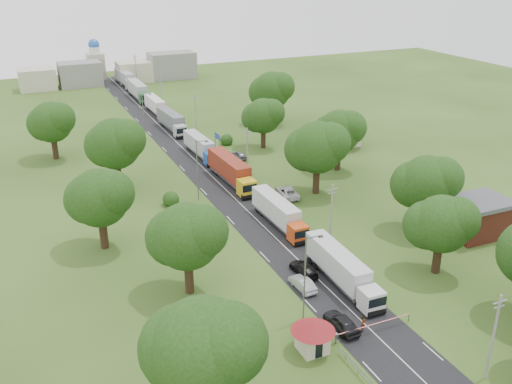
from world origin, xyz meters
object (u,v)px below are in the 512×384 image
guard_booth (313,332)px  info_sign (217,139)px  car_lane_front (341,322)px  car_lane_mid (303,284)px  pedestrian_near (363,324)px  boom_barrier (362,328)px  truck_0 (341,269)px

guard_booth → info_sign: 61.27m
car_lane_front → car_lane_mid: 8.44m
car_lane_mid → pedestrian_near: size_ratio=2.34×
car_lane_mid → pedestrian_near: pedestrian_near is taller
boom_barrier → car_lane_mid: size_ratio=2.16×
pedestrian_near → boom_barrier: bearing=-162.4°
info_sign → truck_0: bearing=-93.8°
car_lane_front → pedestrian_near: 2.23m
info_sign → car_lane_front: 58.77m
info_sign → car_lane_front: bearing=-97.8°
truck_0 → guard_booth: bearing=-134.0°
guard_booth → car_lane_front: 5.00m
pedestrian_near → guard_booth: bearing=152.4°
boom_barrier → car_lane_front: (-1.38, 1.81, -0.07)m
guard_booth → truck_0: size_ratio=0.31×
info_sign → pedestrian_near: bearing=-95.9°
boom_barrier → car_lane_front: size_ratio=1.91×
truck_0 → pedestrian_near: (-2.80, -8.89, -1.20)m
boom_barrier → truck_0: (3.22, 9.39, 1.22)m
car_lane_mid → guard_booth: bearing=63.4°
boom_barrier → truck_0: truck_0 is taller
boom_barrier → car_lane_mid: car_lane_mid is taller
car_lane_front → car_lane_mid: (-0.03, 8.44, -0.12)m
guard_booth → pedestrian_near: bearing=4.6°
info_sign → boom_barrier: bearing=-96.2°
guard_booth → info_sign: info_sign is taller
guard_booth → truck_0: bearing=46.0°
boom_barrier → guard_booth: size_ratio=2.10×
truck_0 → info_sign: bearing=86.2°
boom_barrier → pedestrian_near: 0.66m
car_lane_front → guard_booth: bearing=19.5°
boom_barrier → info_sign: (6.56, 60.00, 2.11)m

